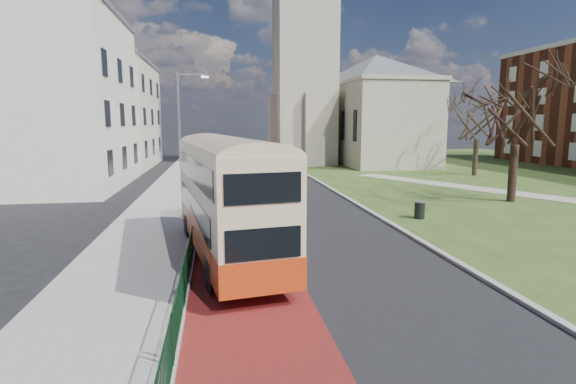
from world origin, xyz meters
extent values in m
plane|color=black|center=(0.00, 0.00, 0.00)|extent=(160.00, 160.00, 0.00)
cube|color=black|center=(1.50, 20.00, 0.01)|extent=(9.00, 120.00, 0.01)
cube|color=#591414|center=(-1.20, 20.00, 0.01)|extent=(3.40, 120.00, 0.01)
cube|color=gray|center=(-5.00, 20.00, 0.06)|extent=(4.00, 120.00, 0.12)
cube|color=#999993|center=(-3.00, 20.00, 0.07)|extent=(0.25, 120.00, 0.13)
cube|color=#999993|center=(6.10, 22.00, 0.07)|extent=(0.25, 80.00, 0.13)
cube|color=#30491A|center=(26.00, 22.00, 0.02)|extent=(40.00, 80.00, 0.04)
cylinder|color=#0B3119|center=(-2.95, 4.00, 1.10)|extent=(0.04, 24.00, 0.04)
cylinder|color=#0B3119|center=(-2.95, 4.00, 0.15)|extent=(0.04, 24.00, 0.04)
cube|color=gray|center=(8.00, 38.00, 12.00)|extent=(6.50, 6.50, 24.00)
cube|color=gray|center=(16.50, 38.00, 4.50)|extent=(9.00, 18.00, 9.00)
pyramid|color=#565960|center=(16.50, 38.00, 12.60)|extent=(9.00, 18.00, 3.60)
cube|color=silver|center=(-14.00, 22.00, 6.25)|extent=(10.00, 14.00, 12.50)
cube|color=#565960|center=(-14.00, 22.00, 12.75)|extent=(10.30, 14.30, 0.50)
cube|color=beige|center=(-14.00, 38.00, 5.50)|extent=(10.00, 16.00, 11.00)
cube|color=#565960|center=(-14.00, 38.00, 11.25)|extent=(10.30, 16.30, 0.50)
cylinder|color=gray|center=(-4.50, 18.00, 4.12)|extent=(0.16, 0.16, 8.00)
cylinder|color=gray|center=(-3.60, 18.00, 8.02)|extent=(1.80, 0.10, 0.10)
cube|color=silver|center=(-2.70, 18.00, 7.87)|extent=(0.50, 0.18, 0.12)
cube|color=#B23310|center=(-1.69, 2.15, 0.93)|extent=(3.90, 10.23, 0.91)
cube|color=beige|center=(-1.69, 2.15, 2.70)|extent=(3.87, 10.18, 2.63)
cube|color=black|center=(-2.86, 2.24, 1.88)|extent=(1.38, 8.09, 0.86)
cube|color=black|center=(-0.62, 2.61, 1.88)|extent=(1.38, 8.09, 0.86)
cube|color=black|center=(-2.82, 1.97, 3.24)|extent=(1.51, 8.88, 0.82)
cube|color=black|center=(-0.57, 2.34, 3.24)|extent=(1.51, 8.88, 0.82)
cube|color=black|center=(-2.50, 7.05, 1.88)|extent=(2.02, 0.41, 0.95)
cube|color=black|center=(-2.50, 7.05, 3.24)|extent=(2.02, 0.41, 0.82)
cube|color=orange|center=(-2.50, 7.05, 3.76)|extent=(1.62, 0.36, 0.27)
cylinder|color=black|center=(-3.27, 5.34, 0.47)|extent=(0.42, 0.98, 0.94)
cylinder|color=black|center=(-1.22, 5.67, 0.47)|extent=(0.42, 0.98, 0.94)
cylinder|color=black|center=(-2.23, -0.97, 0.47)|extent=(0.42, 0.98, 0.94)
cylinder|color=black|center=(-0.18, -0.63, 0.47)|extent=(0.42, 0.98, 0.94)
cylinder|color=black|center=(15.74, 11.04, 1.77)|extent=(0.57, 0.57, 3.46)
cylinder|color=#332819|center=(21.15, 23.97, 1.65)|extent=(0.56, 0.56, 3.23)
cylinder|color=black|center=(8.00, 7.23, 0.46)|extent=(0.57, 0.57, 0.84)
cylinder|color=gray|center=(8.00, 7.23, 0.90)|extent=(0.61, 0.61, 0.06)
camera|label=1|loc=(-1.98, -13.62, 4.85)|focal=28.00mm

